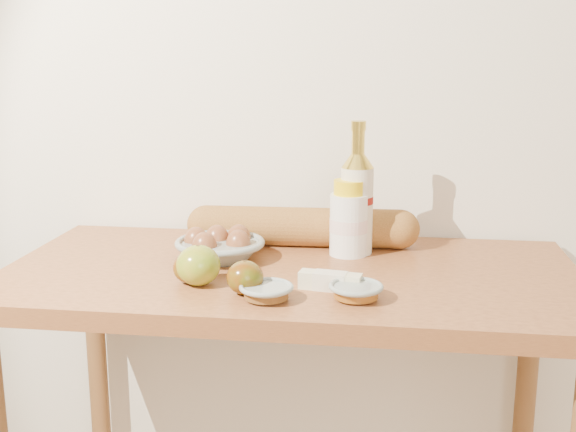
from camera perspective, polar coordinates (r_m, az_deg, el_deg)
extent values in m
cube|color=silver|center=(1.78, 1.63, 11.47)|extent=(3.50, 0.02, 2.60)
cube|color=#A66335|center=(1.52, 0.16, -4.88)|extent=(1.20, 0.60, 0.04)
cylinder|color=brown|center=(2.06, -14.66, -13.89)|extent=(0.05, 0.05, 0.86)
cylinder|color=brown|center=(1.95, 18.06, -15.71)|extent=(0.05, 0.05, 0.86)
cylinder|color=beige|center=(1.61, 5.45, 0.41)|extent=(0.09, 0.09, 0.19)
cylinder|color=maroon|center=(1.61, 5.47, 1.30)|extent=(0.09, 0.09, 0.02)
cone|color=gold|center=(1.59, 5.53, 4.37)|extent=(0.09, 0.09, 0.03)
cylinder|color=gold|center=(1.59, 5.57, 5.83)|extent=(0.04, 0.04, 0.05)
cylinder|color=gold|center=(1.58, 5.60, 7.12)|extent=(0.04, 0.04, 0.02)
cylinder|color=white|center=(1.61, 4.82, -0.69)|extent=(0.10, 0.10, 0.14)
cylinder|color=#F2D0CB|center=(1.61, 4.82, -0.69)|extent=(0.10, 0.10, 0.03)
cylinder|color=yellow|center=(1.59, 4.88, 2.27)|extent=(0.08, 0.08, 0.03)
torus|color=gray|center=(1.58, -5.40, -2.12)|extent=(0.26, 0.26, 0.01)
ellipsoid|color=brown|center=(1.55, -6.62, -2.50)|extent=(0.07, 0.07, 0.07)
ellipsoid|color=brown|center=(1.57, -3.94, -2.32)|extent=(0.07, 0.07, 0.07)
ellipsoid|color=brown|center=(1.61, -5.62, -1.90)|extent=(0.07, 0.07, 0.07)
ellipsoid|color=brown|center=(1.60, -7.26, -2.07)|extent=(0.07, 0.07, 0.07)
ellipsoid|color=brown|center=(1.61, -3.91, -1.85)|extent=(0.07, 0.07, 0.07)
cylinder|color=#A67132|center=(1.68, 1.11, -0.86)|extent=(0.46, 0.11, 0.09)
sphere|color=#A67132|center=(1.71, -6.47, -0.66)|extent=(0.09, 0.09, 0.09)
sphere|color=#A67132|center=(1.68, 8.85, -1.03)|extent=(0.09, 0.09, 0.09)
ellipsoid|color=#A38D20|center=(1.41, -7.10, -3.88)|extent=(0.11, 0.11, 0.08)
cylinder|color=#51321B|center=(1.40, -7.14, -2.57)|extent=(0.01, 0.01, 0.01)
ellipsoid|color=maroon|center=(1.43, -7.72, -4.05)|extent=(0.08, 0.08, 0.06)
cylinder|color=#463017|center=(1.42, -7.75, -3.02)|extent=(0.01, 0.01, 0.01)
ellipsoid|color=maroon|center=(1.36, -3.42, -4.88)|extent=(0.09, 0.09, 0.06)
cylinder|color=#453217|center=(1.35, -3.43, -3.78)|extent=(0.01, 0.01, 0.01)
torus|color=#8F9C97|center=(1.33, -1.72, -5.64)|extent=(0.13, 0.13, 0.01)
cylinder|color=brown|center=(1.33, -1.72, -6.06)|extent=(0.11, 0.11, 0.02)
torus|color=gray|center=(1.34, 5.40, -5.56)|extent=(0.13, 0.13, 0.01)
cylinder|color=brown|center=(1.34, 5.39, -5.98)|extent=(0.11, 0.11, 0.02)
cube|color=beige|center=(1.39, 3.36, -5.17)|extent=(0.12, 0.05, 0.03)
cube|color=beige|center=(1.39, 3.36, -5.17)|extent=(0.07, 0.04, 0.04)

